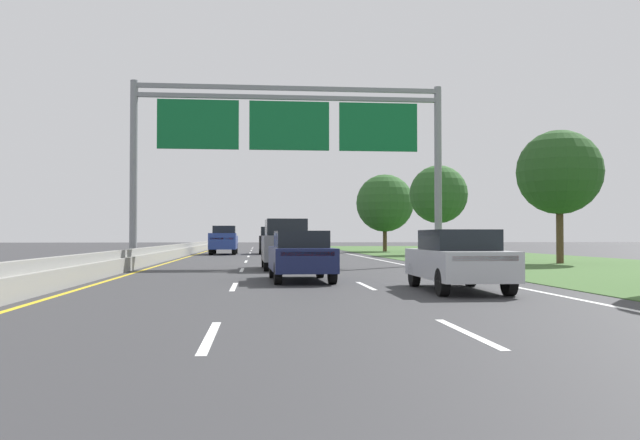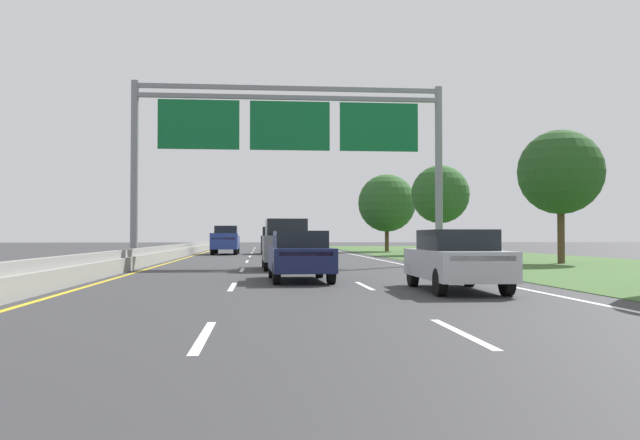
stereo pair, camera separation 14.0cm
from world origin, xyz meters
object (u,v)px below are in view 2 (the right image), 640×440
at_px(roadside_tree_mid, 560,172).
at_px(roadside_tree_far, 440,194).
at_px(roadside_tree_distant, 387,203).
at_px(car_navy_centre_lane_sedan, 300,255).
at_px(pickup_truck_blue, 226,240).
at_px(car_grey_centre_lane_suv, 285,243).
at_px(car_black_centre_lane_suv, 273,240).
at_px(overhead_sign_gantry, 290,135).
at_px(car_silver_right_lane_sedan, 456,259).

relative_size(roadside_tree_mid, roadside_tree_far, 1.02).
bearing_deg(roadside_tree_far, roadside_tree_distant, 100.58).
bearing_deg(roadside_tree_mid, car_navy_centre_lane_sedan, -140.78).
bearing_deg(pickup_truck_blue, car_grey_centre_lane_suv, -170.65).
bearing_deg(roadside_tree_distant, car_grey_centre_lane_suv, -108.66).
bearing_deg(car_black_centre_lane_suv, roadside_tree_far, -107.96).
bearing_deg(car_navy_centre_lane_sedan, overhead_sign_gantry, -2.43).
height_order(car_silver_right_lane_sedan, car_black_centre_lane_suv, car_black_centre_lane_suv).
bearing_deg(roadside_tree_distant, car_black_centre_lane_suv, -147.27).
relative_size(overhead_sign_gantry, car_black_centre_lane_suv, 3.20).
distance_m(overhead_sign_gantry, car_grey_centre_lane_suv, 6.33).
distance_m(car_silver_right_lane_sedan, roadside_tree_mid, 18.91).
bearing_deg(overhead_sign_gantry, car_grey_centre_lane_suv, -95.43).
height_order(pickup_truck_blue, roadside_tree_distant, roadside_tree_distant).
distance_m(roadside_tree_far, roadside_tree_distant, 10.78).
height_order(car_silver_right_lane_sedan, roadside_tree_distant, roadside_tree_distant).
xyz_separation_m(car_grey_centre_lane_suv, car_silver_right_lane_sedan, (3.98, -11.34, -0.28)).
bearing_deg(car_silver_right_lane_sedan, roadside_tree_far, -13.84).
bearing_deg(car_grey_centre_lane_suv, car_silver_right_lane_sedan, -161.77).
xyz_separation_m(car_navy_centre_lane_sedan, roadside_tree_distant, (10.04, 37.54, 3.55)).
height_order(car_black_centre_lane_suv, roadside_tree_mid, roadside_tree_mid).
distance_m(pickup_truck_blue, car_grey_centre_lane_suv, 23.39).
bearing_deg(car_black_centre_lane_suv, overhead_sign_gantry, -178.91).
distance_m(car_grey_centre_lane_suv, car_black_centre_lane_suv, 23.65).
xyz_separation_m(car_grey_centre_lane_suv, car_navy_centre_lane_sedan, (0.19, -7.24, -0.28)).
bearing_deg(roadside_tree_distant, roadside_tree_far, -79.42).
xyz_separation_m(car_silver_right_lane_sedan, roadside_tree_mid, (10.16, 15.49, 3.83)).
distance_m(overhead_sign_gantry, roadside_tree_distant, 28.53).
xyz_separation_m(car_silver_right_lane_sedan, car_navy_centre_lane_sedan, (-3.79, 4.11, 0.00)).
height_order(car_navy_centre_lane_sedan, roadside_tree_mid, roadside_tree_mid).
xyz_separation_m(car_grey_centre_lane_suv, roadside_tree_far, (12.21, 19.71, 3.40)).
relative_size(pickup_truck_blue, car_black_centre_lane_suv, 1.15).
distance_m(pickup_truck_blue, car_black_centre_lane_suv, 3.71).
bearing_deg(roadside_tree_far, overhead_sign_gantry, -126.40).
distance_m(overhead_sign_gantry, car_silver_right_lane_sedan, 16.33).
height_order(overhead_sign_gantry, roadside_tree_distant, overhead_sign_gantry).
bearing_deg(roadside_tree_far, car_black_centre_lane_suv, 162.28).
height_order(car_grey_centre_lane_suv, car_silver_right_lane_sedan, car_grey_centre_lane_suv).
bearing_deg(car_black_centre_lane_suv, roadside_tree_mid, -144.07).
distance_m(car_black_centre_lane_suv, car_navy_centre_lane_sedan, 30.89).
distance_m(pickup_truck_blue, roadside_tree_distant, 16.11).
xyz_separation_m(overhead_sign_gantry, roadside_tree_mid, (13.79, 0.54, -1.63)).
xyz_separation_m(pickup_truck_blue, roadside_tree_mid, (17.92, -18.93, 3.57)).
height_order(car_black_centre_lane_suv, roadside_tree_distant, roadside_tree_distant).
height_order(roadside_tree_mid, roadside_tree_far, roadside_tree_mid).
bearing_deg(roadside_tree_far, car_silver_right_lane_sedan, -104.85).
distance_m(pickup_truck_blue, roadside_tree_far, 16.70).
bearing_deg(car_silver_right_lane_sedan, roadside_tree_distant, -7.52).
relative_size(pickup_truck_blue, roadside_tree_distant, 0.77).
distance_m(car_silver_right_lane_sedan, roadside_tree_far, 32.33).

